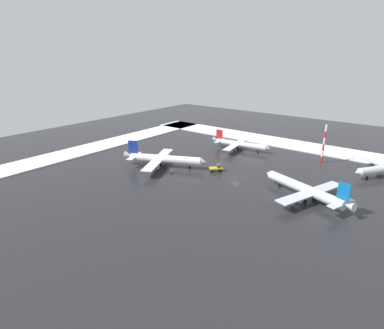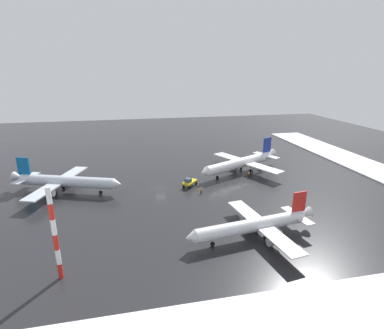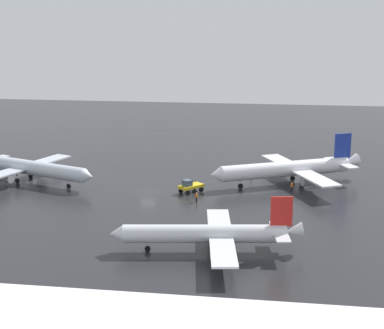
% 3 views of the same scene
% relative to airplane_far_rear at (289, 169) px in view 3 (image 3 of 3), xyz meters
% --- Properties ---
extents(ground_plane, '(240.00, 240.00, 0.00)m').
position_rel_airplane_far_rear_xyz_m(ground_plane, '(-25.77, -8.20, -3.06)').
color(ground_plane, '#232326').
extents(snow_bank_far, '(152.00, 16.00, 0.40)m').
position_rel_airplane_far_rear_xyz_m(snow_bank_far, '(-25.77, -58.20, -2.86)').
color(snow_bank_far, white).
rests_on(snow_bank_far, ground_plane).
extents(airplane_far_rear, '(29.16, 24.80, 9.26)m').
position_rel_airplane_far_rear_xyz_m(airplane_far_rear, '(0.00, 0.00, 0.00)').
color(airplane_far_rear, white).
rests_on(airplane_far_rear, ground_plane).
extents(airplane_distant_tail, '(26.29, 21.92, 7.82)m').
position_rel_airplane_far_rear_xyz_m(airplane_distant_tail, '(-11.24, -35.98, -0.48)').
color(airplane_distant_tail, silver).
rests_on(airplane_distant_tail, ground_plane).
extents(airplane_parked_starboard, '(28.58, 24.15, 8.79)m').
position_rel_airplane_far_rear_xyz_m(airplane_parked_starboard, '(-49.73, -5.56, -0.16)').
color(airplane_parked_starboard, silver).
rests_on(airplane_parked_starboard, ground_plane).
extents(pushback_tug, '(4.72, 4.88, 2.50)m').
position_rel_airplane_far_rear_xyz_m(pushback_tug, '(-17.92, -8.32, -1.78)').
color(pushback_tug, gold).
rests_on(pushback_tug, ground_plane).
extents(ground_crew_mid_apron, '(0.36, 0.36, 1.71)m').
position_rel_airplane_far_rear_xyz_m(ground_crew_mid_apron, '(-7.30, 3.57, -2.09)').
color(ground_crew_mid_apron, black).
rests_on(ground_crew_mid_apron, ground_plane).
extents(ground_crew_by_nose_gear, '(0.36, 0.36, 1.71)m').
position_rel_airplane_far_rear_xyz_m(ground_crew_by_nose_gear, '(-16.00, -13.78, -2.09)').
color(ground_crew_by_nose_gear, black).
rests_on(ground_crew_by_nose_gear, ground_plane).
extents(ground_crew_near_tug, '(0.36, 0.36, 1.71)m').
position_rel_airplane_far_rear_xyz_m(ground_crew_near_tug, '(0.50, -4.87, -2.09)').
color(ground_crew_near_tug, black).
rests_on(ground_crew_near_tug, ground_plane).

